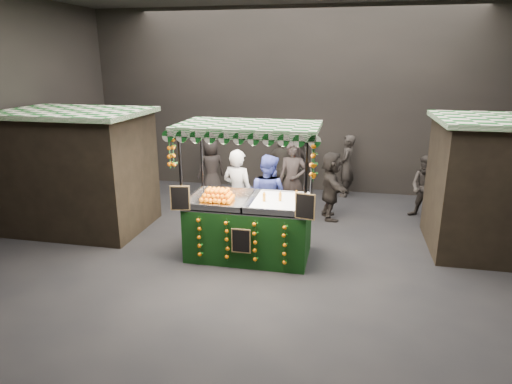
# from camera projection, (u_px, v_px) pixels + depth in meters

# --- Properties ---
(ground) EXTENTS (12.00, 12.00, 0.00)m
(ground) POSITION_uv_depth(u_px,v_px,m) (269.00, 263.00, 8.20)
(ground) COLOR black
(ground) RESTS_ON ground
(market_hall) EXTENTS (12.10, 10.10, 5.05)m
(market_hall) POSITION_uv_depth(u_px,v_px,m) (271.00, 75.00, 7.23)
(market_hall) COLOR black
(market_hall) RESTS_ON ground
(neighbour_stall_left) EXTENTS (3.00, 2.20, 2.60)m
(neighbour_stall_left) POSITION_uv_depth(u_px,v_px,m) (79.00, 170.00, 9.63)
(neighbour_stall_left) COLOR black
(neighbour_stall_left) RESTS_ON ground
(neighbour_stall_right) EXTENTS (3.00, 2.20, 2.60)m
(neighbour_stall_right) POSITION_uv_depth(u_px,v_px,m) (512.00, 187.00, 8.36)
(neighbour_stall_right) COLOR black
(neighbour_stall_right) RESTS_ON ground
(juice_stall) EXTENTS (2.61, 1.54, 2.53)m
(juice_stall) POSITION_uv_depth(u_px,v_px,m) (249.00, 217.00, 8.28)
(juice_stall) COLOR black
(juice_stall) RESTS_ON ground
(vendor_grey) EXTENTS (0.78, 0.61, 1.87)m
(vendor_grey) POSITION_uv_depth(u_px,v_px,m) (238.00, 193.00, 9.25)
(vendor_grey) COLOR gray
(vendor_grey) RESTS_ON ground
(vendor_blue) EXTENTS (1.05, 0.93, 1.78)m
(vendor_blue) POSITION_uv_depth(u_px,v_px,m) (268.00, 196.00, 9.18)
(vendor_blue) COLOR navy
(vendor_blue) RESTS_ON ground
(shopper_0) EXTENTS (0.67, 0.44, 1.82)m
(shopper_0) POSITION_uv_depth(u_px,v_px,m) (293.00, 181.00, 10.26)
(shopper_0) COLOR black
(shopper_0) RESTS_ON ground
(shopper_1) EXTENTS (0.93, 0.89, 1.51)m
(shopper_1) POSITION_uv_depth(u_px,v_px,m) (426.00, 188.00, 10.27)
(shopper_1) COLOR #2D2825
(shopper_1) RESTS_ON ground
(shopper_2) EXTENTS (1.17, 0.72, 1.86)m
(shopper_2) POSITION_uv_depth(u_px,v_px,m) (283.00, 170.00, 11.19)
(shopper_2) COLOR #2A2622
(shopper_2) RESTS_ON ground
(shopper_3) EXTENTS (1.35, 1.28, 1.84)m
(shopper_3) POSITION_uv_depth(u_px,v_px,m) (296.00, 162.00, 12.16)
(shopper_3) COLOR #292421
(shopper_3) RESTS_ON ground
(shopper_4) EXTENTS (0.90, 0.86, 1.55)m
(shopper_4) POSITION_uv_depth(u_px,v_px,m) (211.00, 168.00, 12.06)
(shopper_4) COLOR black
(shopper_4) RESTS_ON ground
(shopper_5) EXTENTS (0.81, 1.56, 1.61)m
(shopper_5) POSITION_uv_depth(u_px,v_px,m) (331.00, 186.00, 10.27)
(shopper_5) COLOR black
(shopper_5) RESTS_ON ground
(shopper_6) EXTENTS (0.47, 0.66, 1.69)m
(shopper_6) POSITION_uv_depth(u_px,v_px,m) (346.00, 166.00, 11.98)
(shopper_6) COLOR #2B2623
(shopper_6) RESTS_ON ground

